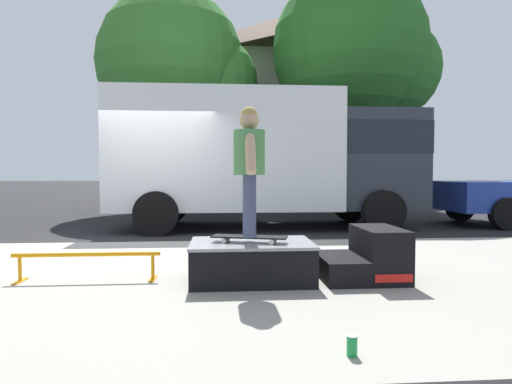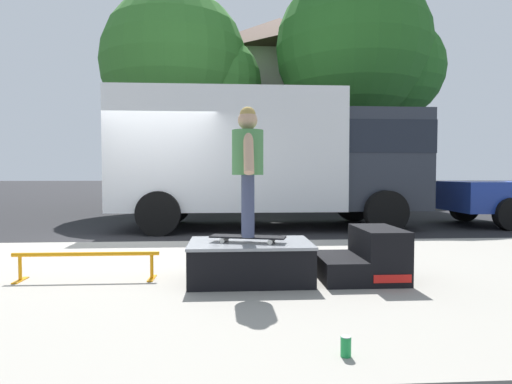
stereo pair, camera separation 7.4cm
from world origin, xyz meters
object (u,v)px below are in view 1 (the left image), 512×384
at_px(skate_box, 252,260).
at_px(skater_kid, 249,160).
at_px(box_truck, 267,154).
at_px(soda_can, 352,346).
at_px(street_tree_neighbour, 358,55).
at_px(grind_rail, 87,259).
at_px(street_tree_main, 180,69).
at_px(skateboard, 249,237).
at_px(kicker_ramp, 367,257).

bearing_deg(skate_box, skater_kid, -114.27).
bearing_deg(box_truck, soda_can, -91.87).
height_order(soda_can, box_truck, box_truck).
xyz_separation_m(skate_box, street_tree_neighbour, (4.05, 9.22, 4.74)).
height_order(soda_can, street_tree_neighbour, street_tree_neighbour).
height_order(skate_box, grind_rail, skate_box).
height_order(grind_rail, street_tree_main, street_tree_main).
xyz_separation_m(skateboard, street_tree_main, (-1.69, 10.20, 4.15)).
bearing_deg(soda_can, street_tree_main, 100.37).
height_order(kicker_ramp, grind_rail, kicker_ramp).
bearing_deg(skateboard, street_tree_main, 99.39).
distance_m(soda_can, box_truck, 7.50).
relative_size(skater_kid, street_tree_main, 0.18).
bearing_deg(grind_rail, box_truck, 64.98).
xyz_separation_m(grind_rail, soda_can, (2.22, -2.06, -0.16)).
bearing_deg(street_tree_neighbour, street_tree_main, 170.92).
distance_m(skate_box, skateboard, 0.26).
bearing_deg(skater_kid, skate_box, 65.73).
bearing_deg(grind_rail, skateboard, -6.89).
bearing_deg(grind_rail, kicker_ramp, -2.82).
xyz_separation_m(street_tree_main, street_tree_neighbour, (5.76, -0.92, 0.34)).
xyz_separation_m(skateboard, soda_can, (0.52, -1.85, -0.41)).
bearing_deg(box_truck, skate_box, -97.70).
distance_m(skateboard, street_tree_neighbour, 11.09).
bearing_deg(box_truck, street_tree_main, 117.43).
bearing_deg(grind_rail, street_tree_main, 89.90).
relative_size(grind_rail, skater_kid, 1.15).
distance_m(box_truck, street_tree_neighbour, 6.07).
xyz_separation_m(grind_rail, street_tree_main, (0.02, 10.00, 4.40)).
bearing_deg(grind_rail, skater_kid, -6.89).
height_order(skateboard, skater_kid, skater_kid).
distance_m(grind_rail, street_tree_main, 10.92).
bearing_deg(box_truck, kicker_ramp, -84.65).
height_order(skate_box, kicker_ramp, kicker_ramp).
height_order(street_tree_main, street_tree_neighbour, street_tree_neighbour).
bearing_deg(box_truck, street_tree_neighbour, 48.83).
bearing_deg(skate_box, kicker_ramp, -0.02).
bearing_deg(grind_rail, street_tree_neighbour, 57.50).
bearing_deg(box_truck, grind_rail, -115.02).
bearing_deg(skateboard, skater_kid, -33.69).
height_order(kicker_ramp, soda_can, kicker_ramp).
height_order(skateboard, street_tree_neighbour, street_tree_neighbour).
distance_m(kicker_ramp, skater_kid, 1.64).
bearing_deg(street_tree_neighbour, box_truck, -131.17).
relative_size(skateboard, street_tree_main, 0.11).
height_order(skateboard, soda_can, skateboard).
relative_size(kicker_ramp, street_tree_neighbour, 0.11).
distance_m(grind_rail, soda_can, 3.04).
distance_m(skate_box, box_truck, 5.64).
distance_m(street_tree_main, street_tree_neighbour, 5.85).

